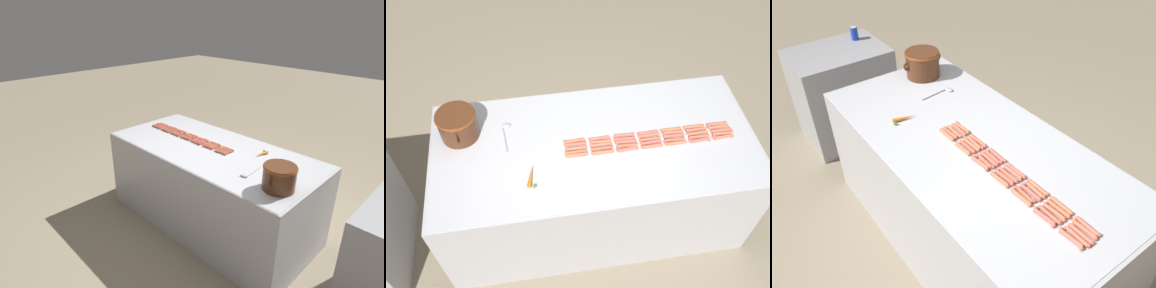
% 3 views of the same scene
% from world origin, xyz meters
% --- Properties ---
extents(ground_plane, '(20.00, 20.00, 0.00)m').
position_xyz_m(ground_plane, '(0.00, 0.00, 0.00)').
color(ground_plane, gray).
extents(griddle_counter, '(1.08, 2.29, 0.92)m').
position_xyz_m(griddle_counter, '(0.00, 0.00, 0.46)').
color(griddle_counter, '#BCBCC1').
rests_on(griddle_counter, ground_plane).
extents(hot_dog_0, '(0.03, 0.16, 0.02)m').
position_xyz_m(hot_dog_0, '(-0.09, -0.90, 0.93)').
color(hot_dog_0, '#CB6A55').
rests_on(hot_dog_0, griddle_counter).
extents(hot_dog_1, '(0.03, 0.16, 0.02)m').
position_xyz_m(hot_dog_1, '(-0.10, -0.73, 0.93)').
color(hot_dog_1, '#C96554').
rests_on(hot_dog_1, griddle_counter).
extents(hot_dog_2, '(0.03, 0.16, 0.02)m').
position_xyz_m(hot_dog_2, '(-0.10, -0.56, 0.93)').
color(hot_dog_2, '#CC704C').
rests_on(hot_dog_2, griddle_counter).
extents(hot_dog_3, '(0.03, 0.16, 0.02)m').
position_xyz_m(hot_dog_3, '(-0.10, -0.38, 0.93)').
color(hot_dog_3, '#D26C4F').
rests_on(hot_dog_3, griddle_counter).
extents(hot_dog_4, '(0.03, 0.16, 0.02)m').
position_xyz_m(hot_dog_4, '(-0.10, -0.21, 0.93)').
color(hot_dog_4, '#CC6952').
rests_on(hot_dog_4, griddle_counter).
extents(hot_dog_5, '(0.03, 0.16, 0.02)m').
position_xyz_m(hot_dog_5, '(-0.10, -0.04, 0.93)').
color(hot_dog_5, '#CE724C').
rests_on(hot_dog_5, griddle_counter).
extents(hot_dog_6, '(0.02, 0.16, 0.02)m').
position_xyz_m(hot_dog_6, '(-0.09, 0.14, 0.93)').
color(hot_dog_6, '#D3714E').
rests_on(hot_dog_6, griddle_counter).
extents(hot_dog_7, '(0.03, 0.16, 0.02)m').
position_xyz_m(hot_dog_7, '(-0.06, -0.91, 0.93)').
color(hot_dog_7, '#D36D52').
rests_on(hot_dog_7, griddle_counter).
extents(hot_dog_8, '(0.03, 0.16, 0.02)m').
position_xyz_m(hot_dog_8, '(-0.07, -0.73, 0.93)').
color(hot_dog_8, '#CD6550').
rests_on(hot_dog_8, griddle_counter).
extents(hot_dog_9, '(0.03, 0.16, 0.02)m').
position_xyz_m(hot_dog_9, '(-0.07, -0.55, 0.93)').
color(hot_dog_9, '#CF6350').
rests_on(hot_dog_9, griddle_counter).
extents(hot_dog_10, '(0.03, 0.16, 0.02)m').
position_xyz_m(hot_dog_10, '(-0.06, -0.39, 0.93)').
color(hot_dog_10, '#D76555').
rests_on(hot_dog_10, griddle_counter).
extents(hot_dog_11, '(0.03, 0.16, 0.02)m').
position_xyz_m(hot_dog_11, '(-0.07, -0.21, 0.93)').
color(hot_dog_11, '#D1664D').
rests_on(hot_dog_11, griddle_counter).
extents(hot_dog_12, '(0.02, 0.16, 0.02)m').
position_xyz_m(hot_dog_12, '(-0.06, -0.04, 0.93)').
color(hot_dog_12, '#D1654F').
rests_on(hot_dog_12, griddle_counter).
extents(hot_dog_13, '(0.03, 0.16, 0.02)m').
position_xyz_m(hot_dog_13, '(-0.07, 0.14, 0.93)').
color(hot_dog_13, '#CC694F').
rests_on(hot_dog_13, griddle_counter).
extents(hot_dog_14, '(0.02, 0.16, 0.02)m').
position_xyz_m(hot_dog_14, '(-0.04, -0.91, 0.93)').
color(hot_dog_14, '#CE6B54').
rests_on(hot_dog_14, griddle_counter).
extents(hot_dog_15, '(0.03, 0.16, 0.02)m').
position_xyz_m(hot_dog_15, '(-0.03, -0.73, 0.93)').
color(hot_dog_15, '#D4704F').
rests_on(hot_dog_15, griddle_counter).
extents(hot_dog_16, '(0.03, 0.16, 0.02)m').
position_xyz_m(hot_dog_16, '(-0.03, -0.56, 0.93)').
color(hot_dog_16, '#CD6554').
rests_on(hot_dog_16, griddle_counter).
extents(hot_dog_17, '(0.02, 0.16, 0.02)m').
position_xyz_m(hot_dog_17, '(-0.04, -0.39, 0.93)').
color(hot_dog_17, '#D5674D').
rests_on(hot_dog_17, griddle_counter).
extents(hot_dog_18, '(0.03, 0.16, 0.02)m').
position_xyz_m(hot_dog_18, '(-0.03, -0.21, 0.93)').
color(hot_dog_18, '#CA6A51').
rests_on(hot_dog_18, griddle_counter).
extents(hot_dog_19, '(0.02, 0.16, 0.02)m').
position_xyz_m(hot_dog_19, '(-0.03, -0.04, 0.93)').
color(hot_dog_19, '#CE7155').
rests_on(hot_dog_19, griddle_counter).
extents(hot_dog_20, '(0.03, 0.16, 0.02)m').
position_xyz_m(hot_dog_20, '(-0.04, 0.14, 0.93)').
color(hot_dog_20, '#D07254').
rests_on(hot_dog_20, griddle_counter).
extents(hot_dog_21, '(0.03, 0.16, 0.02)m').
position_xyz_m(hot_dog_21, '(-0.00, -0.90, 0.93)').
color(hot_dog_21, '#D46F51').
rests_on(hot_dog_21, griddle_counter).
extents(hot_dog_22, '(0.03, 0.16, 0.02)m').
position_xyz_m(hot_dog_22, '(-0.00, -0.73, 0.93)').
color(hot_dog_22, '#D06B4E').
rests_on(hot_dog_22, griddle_counter).
extents(hot_dog_23, '(0.03, 0.16, 0.02)m').
position_xyz_m(hot_dog_23, '(-0.00, -0.56, 0.93)').
color(hot_dog_23, '#CC6F55').
rests_on(hot_dog_23, griddle_counter).
extents(hot_dog_24, '(0.03, 0.16, 0.02)m').
position_xyz_m(hot_dog_24, '(-0.00, -0.39, 0.93)').
color(hot_dog_24, '#CC6E55').
rests_on(hot_dog_24, griddle_counter).
extents(hot_dog_25, '(0.03, 0.16, 0.02)m').
position_xyz_m(hot_dog_25, '(-0.01, -0.21, 0.93)').
color(hot_dog_25, '#D76556').
rests_on(hot_dog_25, griddle_counter).
extents(hot_dog_26, '(0.03, 0.16, 0.02)m').
position_xyz_m(hot_dog_26, '(-0.01, -0.04, 0.93)').
color(hot_dog_26, '#D57055').
rests_on(hot_dog_26, griddle_counter).
extents(hot_dog_27, '(0.02, 0.16, 0.02)m').
position_xyz_m(hot_dog_27, '(-0.00, 0.14, 0.93)').
color(hot_dog_27, '#D06A4E').
rests_on(hot_dog_27, griddle_counter).
extents(hot_dog_28, '(0.03, 0.16, 0.02)m').
position_xyz_m(hot_dog_28, '(0.03, -0.90, 0.93)').
color(hot_dog_28, '#C96B53').
rests_on(hot_dog_28, griddle_counter).
extents(hot_dog_29, '(0.03, 0.16, 0.02)m').
position_xyz_m(hot_dog_29, '(0.03, -0.73, 0.93)').
color(hot_dog_29, '#D8724E').
rests_on(hot_dog_29, griddle_counter).
extents(hot_dog_30, '(0.03, 0.16, 0.02)m').
position_xyz_m(hot_dog_30, '(0.03, -0.56, 0.93)').
color(hot_dog_30, '#D8714E').
rests_on(hot_dog_30, griddle_counter).
extents(hot_dog_31, '(0.03, 0.16, 0.02)m').
position_xyz_m(hot_dog_31, '(0.02, -0.39, 0.93)').
color(hot_dog_31, '#D06756').
rests_on(hot_dog_31, griddle_counter).
extents(hot_dog_32, '(0.03, 0.16, 0.02)m').
position_xyz_m(hot_dog_32, '(0.03, -0.21, 0.93)').
color(hot_dog_32, '#D36A54').
rests_on(hot_dog_32, griddle_counter).
extents(hot_dog_33, '(0.03, 0.16, 0.02)m').
position_xyz_m(hot_dog_33, '(0.03, -0.03, 0.93)').
color(hot_dog_33, '#D86A50').
rests_on(hot_dog_33, griddle_counter).
extents(hot_dog_34, '(0.03, 0.16, 0.02)m').
position_xyz_m(hot_dog_34, '(0.03, 0.14, 0.93)').
color(hot_dog_34, '#D3714C').
rests_on(hot_dog_34, griddle_counter).
extents(bean_pot, '(0.34, 0.28, 0.21)m').
position_xyz_m(bean_pot, '(0.22, 0.93, 1.04)').
color(bean_pot, '#562D19').
rests_on(bean_pot, griddle_counter).
extents(serving_spoon, '(0.27, 0.07, 0.02)m').
position_xyz_m(serving_spoon, '(0.21, 0.61, 0.93)').
color(serving_spoon, '#B7B7BC').
rests_on(serving_spoon, griddle_counter).
extents(carrot, '(0.18, 0.07, 0.03)m').
position_xyz_m(carrot, '(-0.22, 0.47, 0.94)').
color(carrot, orange).
rests_on(carrot, griddle_counter).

